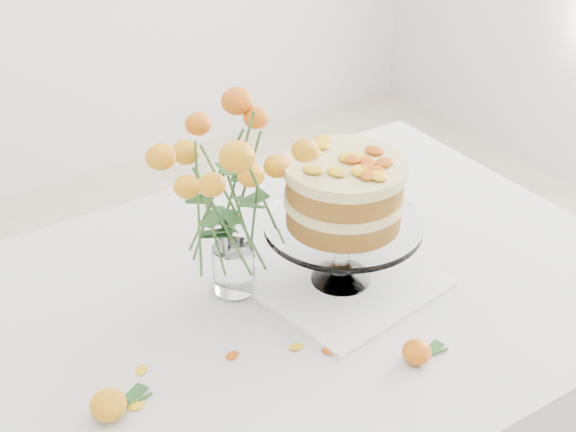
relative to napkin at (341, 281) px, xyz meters
name	(u,v)px	position (x,y,z in m)	size (l,w,h in m)	color
table	(263,336)	(-0.15, 0.03, -0.09)	(1.43, 0.93, 0.76)	tan
napkin	(341,281)	(0.00, 0.00, 0.00)	(0.31, 0.31, 0.01)	white
cake_stand	(344,199)	(0.00, 0.00, 0.18)	(0.29, 0.29, 0.26)	white
rose_vase	(230,185)	(-0.18, 0.09, 0.22)	(0.31, 0.31, 0.38)	white
loose_rose_near	(109,405)	(-0.49, -0.08, 0.02)	(0.10, 0.06, 0.05)	#FF9D16
loose_rose_far	(417,352)	(-0.03, -0.24, 0.02)	(0.09, 0.05, 0.04)	#CB5409
stray_petal_a	(232,355)	(-0.27, -0.07, 0.00)	(0.03, 0.02, 0.00)	yellow
stray_petal_b	(296,347)	(-0.17, -0.11, 0.00)	(0.03, 0.02, 0.00)	yellow
stray_petal_c	(329,351)	(-0.13, -0.15, 0.00)	(0.03, 0.02, 0.00)	yellow
stray_petal_d	(141,370)	(-0.41, -0.02, 0.00)	(0.03, 0.02, 0.00)	yellow
stray_petal_e	(136,406)	(-0.45, -0.09, 0.00)	(0.03, 0.02, 0.00)	yellow
stray_petal_f	(418,269)	(0.15, -0.05, 0.00)	(0.03, 0.02, 0.00)	yellow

